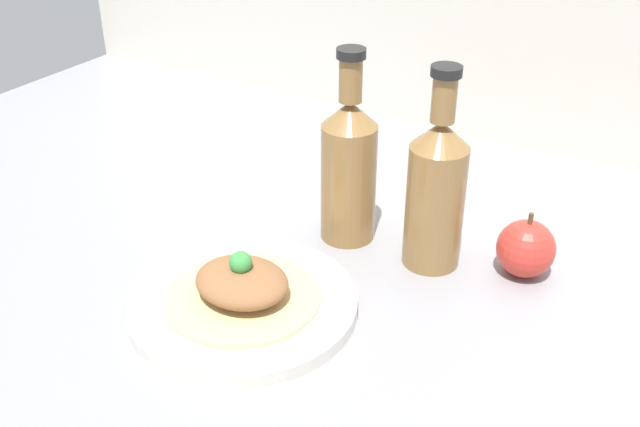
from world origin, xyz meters
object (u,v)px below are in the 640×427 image
Objects in this scene: plated_food at (242,285)px; cider_bottle_right at (436,189)px; plate at (243,302)px; cider_bottle_left at (349,166)px; apple at (526,249)px.

cider_bottle_right is at bearing 55.13° from plated_food.
plated_food is (0.00, 0.00, 2.60)cm from plate.
cider_bottle_right is (14.99, 21.52, 9.71)cm from plate.
cider_bottle_left is 25.35cm from apple.
cider_bottle_left reaches higher than plate.
plate is at bearing -124.87° from cider_bottle_right.
apple is (11.44, 3.59, -7.06)cm from cider_bottle_right.
cider_bottle_left is at bearing 180.00° from cider_bottle_right.
plated_food is at bearing -96.24° from cider_bottle_left.
apple is at bearing 17.42° from cider_bottle_right.
apple is (26.43, 25.11, 2.64)cm from plate.
cider_bottle_left is at bearing 83.76° from plate.
apple is at bearing 8.48° from cider_bottle_left.
plate is 3.08× the size of apple.
cider_bottle_right is 3.01× the size of apple.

